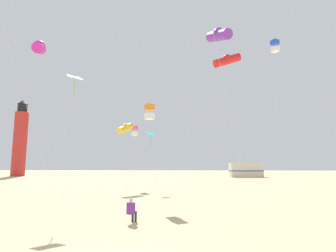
# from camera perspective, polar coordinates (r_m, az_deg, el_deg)

# --- Properties ---
(kite_flyer_standing) EXTENTS (0.45, 0.56, 1.16)m
(kite_flyer_standing) POSITION_cam_1_polar(r_m,az_deg,el_deg) (13.33, -7.66, -17.03)
(kite_flyer_standing) COLOR #722D99
(kite_flyer_standing) RESTS_ON ground
(kite_box_rainbow) EXTENTS (2.74, 2.74, 7.10)m
(kite_box_rainbow) POSITION_cam_1_polar(r_m,az_deg,el_deg) (31.94, -7.04, -1.03)
(kite_box_rainbow) COLOR silver
(kite_box_rainbow) RESTS_ON ground
(kite_box_orange) EXTENTS (2.60, 1.80, 7.19)m
(kite_box_orange) POSITION_cam_1_polar(r_m,az_deg,el_deg) (20.50, -3.91, 2.98)
(kite_box_orange) COLOR silver
(kite_box_orange) RESTS_ON ground
(kite_tube_magenta) EXTENTS (3.08, 3.51, 11.02)m
(kite_tube_magenta) POSITION_cam_1_polar(r_m,az_deg,el_deg) (20.46, -25.49, 14.62)
(kite_tube_magenta) COLOR silver
(kite_tube_magenta) RESTS_ON ground
(kite_box_blue) EXTENTS (1.77, 1.81, 14.37)m
(kite_box_blue) POSITION_cam_1_polar(r_m,az_deg,el_deg) (28.64, 21.60, 15.32)
(kite_box_blue) COLOR silver
(kite_box_blue) RESTS_ON ground
(kite_diamond_cyan) EXTENTS (3.28, 2.34, 5.96)m
(kite_diamond_cyan) POSITION_cam_1_polar(r_m,az_deg,el_deg) (28.06, -3.61, -2.12)
(kite_diamond_cyan) COLOR silver
(kite_diamond_cyan) RESTS_ON ground
(kite_tube_violet) EXTENTS (2.20, 2.70, 11.86)m
(kite_tube_violet) POSITION_cam_1_polar(r_m,az_deg,el_deg) (19.14, 10.64, 18.32)
(kite_tube_violet) COLOR silver
(kite_tube_violet) RESTS_ON ground
(kite_diamond_lime) EXTENTS (1.44, 1.44, 8.74)m
(kite_diamond_lime) POSITION_cam_1_polar(r_m,az_deg,el_deg) (19.56, -19.15, 8.78)
(kite_diamond_lime) COLOR silver
(kite_diamond_lime) RESTS_ON ground
(kite_tube_scarlet) EXTENTS (2.59, 1.89, 12.29)m
(kite_tube_scarlet) POSITION_cam_1_polar(r_m,az_deg,el_deg) (24.53, 12.32, 13.43)
(kite_tube_scarlet) COLOR silver
(kite_tube_scarlet) RESTS_ON ground
(kite_tube_gold) EXTENTS (2.03, 2.58, 7.27)m
(kite_tube_gold) POSITION_cam_1_polar(r_m,az_deg,el_deg) (29.86, -8.99, -0.42)
(kite_tube_gold) COLOR silver
(kite_tube_gold) RESTS_ON ground
(lighthouse_distant) EXTENTS (2.80, 2.80, 16.80)m
(lighthouse_distant) POSITION_cam_1_polar(r_m,az_deg,el_deg) (67.66, -28.70, -2.58)
(lighthouse_distant) COLOR red
(lighthouse_distant) RESTS_ON ground
(rv_van_cream) EXTENTS (6.60, 2.84, 2.80)m
(rv_van_cream) POSITION_cam_1_polar(r_m,az_deg,el_deg) (57.19, 16.07, -8.92)
(rv_van_cream) COLOR beige
(rv_van_cream) RESTS_ON ground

